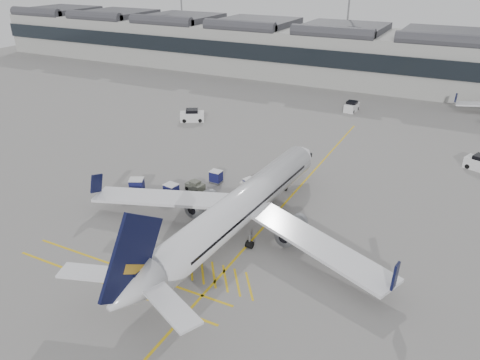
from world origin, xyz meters
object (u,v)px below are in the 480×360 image
at_px(ramp_agent_a, 260,204).
at_px(ramp_agent_b, 239,201).
at_px(belt_loader, 252,190).
at_px(pushback_tug, 195,186).
at_px(airliner_main, 238,209).
at_px(baggage_cart_a, 250,185).

xyz_separation_m(ramp_agent_a, ramp_agent_b, (-2.50, -0.33, -0.13)).
relative_size(belt_loader, pushback_tug, 1.86).
distance_m(airliner_main, ramp_agent_a, 5.61).
xyz_separation_m(ramp_agent_a, pushback_tug, (-9.32, 1.21, -0.42)).
bearing_deg(ramp_agent_a, ramp_agent_b, 128.98).
bearing_deg(ramp_agent_a, pushback_tug, 114.03).
relative_size(airliner_main, ramp_agent_a, 19.23).
bearing_deg(airliner_main, baggage_cart_a, 112.01).
xyz_separation_m(belt_loader, pushback_tug, (-6.63, -2.32, 0.03)).
height_order(airliner_main, ramp_agent_a, airliner_main).
bearing_deg(baggage_cart_a, pushback_tug, -135.93).
bearing_deg(ramp_agent_b, belt_loader, -112.06).
height_order(airliner_main, belt_loader, airliner_main).
height_order(ramp_agent_a, pushback_tug, ramp_agent_a).
height_order(airliner_main, pushback_tug, airliner_main).
height_order(baggage_cart_a, ramp_agent_a, ramp_agent_a).
bearing_deg(belt_loader, ramp_agent_b, -79.27).
distance_m(airliner_main, pushback_tug, 11.58).
xyz_separation_m(belt_loader, baggage_cart_a, (-0.43, 0.47, 0.38)).
xyz_separation_m(airliner_main, pushback_tug, (-9.30, 6.48, -2.37)).
distance_m(belt_loader, pushback_tug, 7.03).
bearing_deg(pushback_tug, baggage_cart_a, 33.45).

